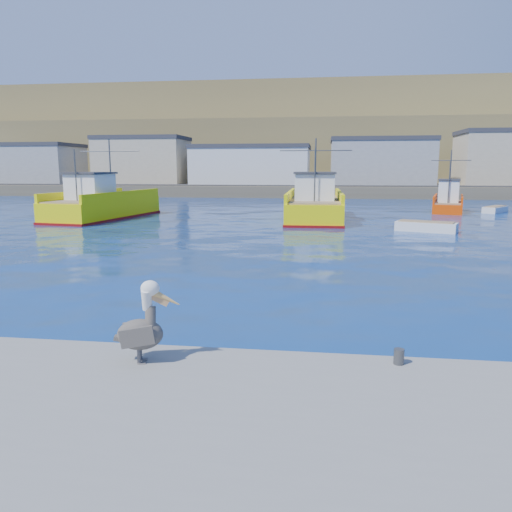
{
  "coord_description": "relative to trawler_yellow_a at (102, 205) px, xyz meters",
  "views": [
    {
      "loc": [
        1.52,
        -12.69,
        4.19
      ],
      "look_at": [
        -0.81,
        4.38,
        1.14
      ],
      "focal_mm": 35.0,
      "sensor_mm": 36.0,
      "label": 1
    }
  ],
  "objects": [
    {
      "name": "pelican",
      "position": [
        15.08,
        -31.07,
        0.08
      ],
      "size": [
        1.3,
        0.7,
        1.6
      ],
      "color": "#595451",
      "rests_on": "dock"
    },
    {
      "name": "far_shore",
      "position": [
        16.95,
        82.07,
        7.88
      ],
      "size": [
        200.0,
        81.0,
        24.0
      ],
      "color": "brown",
      "rests_on": "ground"
    },
    {
      "name": "skiff_mid",
      "position": [
        25.25,
        -5.57,
        -0.83
      ],
      "size": [
        4.11,
        2.68,
        0.84
      ],
      "color": "silver",
      "rests_on": "ground"
    },
    {
      "name": "boat_orange",
      "position": [
        30.24,
        10.02,
        -0.13
      ],
      "size": [
        4.15,
        7.27,
        5.89
      ],
      "color": "#EC4004",
      "rests_on": "ground"
    },
    {
      "name": "skiff_far",
      "position": [
        34.56,
        10.05,
        -0.86
      ],
      "size": [
        3.07,
        3.55,
        0.76
      ],
      "color": "silver",
      "rests_on": "ground"
    },
    {
      "name": "ground",
      "position": [
        16.95,
        -27.13,
        -1.1
      ],
      "size": [
        260.0,
        260.0,
        0.0
      ],
      "primitive_type": "plane",
      "color": "navy",
      "rests_on": "ground"
    },
    {
      "name": "dock_bollards",
      "position": [
        17.55,
        -30.53,
        -0.45
      ],
      "size": [
        36.2,
        0.2,
        0.3
      ],
      "color": "#4C4C4C",
      "rests_on": "dock"
    },
    {
      "name": "trawler_yellow_b",
      "position": [
        17.7,
        1.3,
        0.01
      ],
      "size": [
        5.97,
        12.65,
        6.68
      ],
      "color": "#F8EF06",
      "rests_on": "ground"
    },
    {
      "name": "trawler_yellow_a",
      "position": [
        0.0,
        0.0,
        0.0
      ],
      "size": [
        5.92,
        12.86,
        6.66
      ],
      "color": "#F8EF06",
      "rests_on": "ground"
    }
  ]
}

